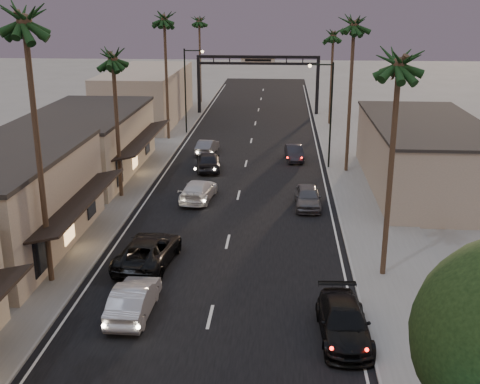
# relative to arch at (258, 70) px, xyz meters

# --- Properties ---
(ground) EXTENTS (200.00, 200.00, 0.00)m
(ground) POSITION_rel_arch_xyz_m (0.00, -30.00, -5.53)
(ground) COLOR slate
(ground) RESTS_ON ground
(road) EXTENTS (14.00, 120.00, 0.02)m
(road) POSITION_rel_arch_xyz_m (0.00, -25.00, -5.53)
(road) COLOR black
(road) RESTS_ON ground
(sidewalk_left) EXTENTS (5.00, 92.00, 0.12)m
(sidewalk_left) POSITION_rel_arch_xyz_m (-9.50, -18.00, -5.47)
(sidewalk_left) COLOR slate
(sidewalk_left) RESTS_ON ground
(sidewalk_right) EXTENTS (5.00, 92.00, 0.12)m
(sidewalk_right) POSITION_rel_arch_xyz_m (9.50, -18.00, -5.47)
(sidewalk_right) COLOR slate
(sidewalk_right) RESTS_ON ground
(storefront_far) EXTENTS (8.00, 16.00, 5.00)m
(storefront_far) POSITION_rel_arch_xyz_m (-13.00, -28.00, -3.03)
(storefront_far) COLOR tan
(storefront_far) RESTS_ON ground
(storefront_dist) EXTENTS (8.00, 20.00, 6.00)m
(storefront_dist) POSITION_rel_arch_xyz_m (-13.00, -5.00, -2.53)
(storefront_dist) COLOR gray
(storefront_dist) RESTS_ON ground
(building_right) EXTENTS (8.00, 18.00, 5.00)m
(building_right) POSITION_rel_arch_xyz_m (14.00, -30.00, -3.03)
(building_right) COLOR gray
(building_right) RESTS_ON ground
(arch) EXTENTS (15.20, 0.40, 7.27)m
(arch) POSITION_rel_arch_xyz_m (0.00, 0.00, 0.00)
(arch) COLOR black
(arch) RESTS_ON ground
(streetlight_right) EXTENTS (2.13, 0.30, 9.00)m
(streetlight_right) POSITION_rel_arch_xyz_m (6.92, -25.00, -0.20)
(streetlight_right) COLOR black
(streetlight_right) RESTS_ON ground
(streetlight_left) EXTENTS (2.13, 0.30, 9.00)m
(streetlight_left) POSITION_rel_arch_xyz_m (-6.92, -12.00, -0.20)
(streetlight_left) COLOR black
(streetlight_left) RESTS_ON ground
(palm_lb) EXTENTS (3.20, 3.20, 15.20)m
(palm_lb) POSITION_rel_arch_xyz_m (-8.60, -48.00, 7.85)
(palm_lb) COLOR #38281C
(palm_lb) RESTS_ON ground
(palm_lc) EXTENTS (3.20, 3.20, 12.20)m
(palm_lc) POSITION_rel_arch_xyz_m (-8.60, -34.00, 4.94)
(palm_lc) COLOR #38281C
(palm_lc) RESTS_ON ground
(palm_ld) EXTENTS (3.20, 3.20, 14.20)m
(palm_ld) POSITION_rel_arch_xyz_m (-8.60, -15.00, 6.88)
(palm_ld) COLOR #38281C
(palm_ld) RESTS_ON ground
(palm_ra) EXTENTS (3.20, 3.20, 13.20)m
(palm_ra) POSITION_rel_arch_xyz_m (8.60, -46.00, 5.91)
(palm_ra) COLOR #38281C
(palm_ra) RESTS_ON ground
(palm_rb) EXTENTS (3.20, 3.20, 14.20)m
(palm_rb) POSITION_rel_arch_xyz_m (8.60, -26.00, 6.88)
(palm_rb) COLOR #38281C
(palm_rb) RESTS_ON ground
(palm_rc) EXTENTS (3.20, 3.20, 12.20)m
(palm_rc) POSITION_rel_arch_xyz_m (8.60, -6.00, 4.94)
(palm_rc) COLOR #38281C
(palm_rc) RESTS_ON ground
(palm_far) EXTENTS (3.20, 3.20, 13.20)m
(palm_far) POSITION_rel_arch_xyz_m (-8.30, 8.00, 5.91)
(palm_far) COLOR #38281C
(palm_far) RESTS_ON ground
(oncoming_pickup) EXTENTS (3.19, 6.00, 1.61)m
(oncoming_pickup) POSITION_rel_arch_xyz_m (-4.05, -45.48, -4.73)
(oncoming_pickup) COLOR black
(oncoming_pickup) RESTS_ON ground
(oncoming_silver) EXTENTS (1.69, 4.69, 1.54)m
(oncoming_silver) POSITION_rel_arch_xyz_m (-3.54, -50.98, -4.76)
(oncoming_silver) COLOR gray
(oncoming_silver) RESTS_ON ground
(oncoming_white) EXTENTS (2.56, 5.21, 1.46)m
(oncoming_white) POSITION_rel_arch_xyz_m (-2.83, -34.26, -4.80)
(oncoming_white) COLOR silver
(oncoming_white) RESTS_ON ground
(oncoming_dgrey) EXTENTS (2.53, 5.00, 1.63)m
(oncoming_dgrey) POSITION_rel_arch_xyz_m (-3.08, -26.21, -4.72)
(oncoming_dgrey) COLOR black
(oncoming_dgrey) RESTS_ON ground
(oncoming_grey_far) EXTENTS (1.89, 4.27, 1.36)m
(oncoming_grey_far) POSITION_rel_arch_xyz_m (-3.86, -20.71, -4.85)
(oncoming_grey_far) COLOR #535459
(oncoming_grey_far) RESTS_ON ground
(curbside_black) EXTENTS (2.33, 5.25, 1.50)m
(curbside_black) POSITION_rel_arch_xyz_m (5.94, -52.33, -4.78)
(curbside_black) COLOR black
(curbside_black) RESTS_ON ground
(curbside_grey) EXTENTS (1.83, 4.36, 1.47)m
(curbside_grey) POSITION_rel_arch_xyz_m (5.01, -35.31, -4.80)
(curbside_grey) COLOR #45464A
(curbside_grey) RESTS_ON ground
(curbside_far) EXTENTS (1.82, 4.19, 1.34)m
(curbside_far) POSITION_rel_arch_xyz_m (4.27, -22.50, -4.86)
(curbside_far) COLOR black
(curbside_far) RESTS_ON ground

